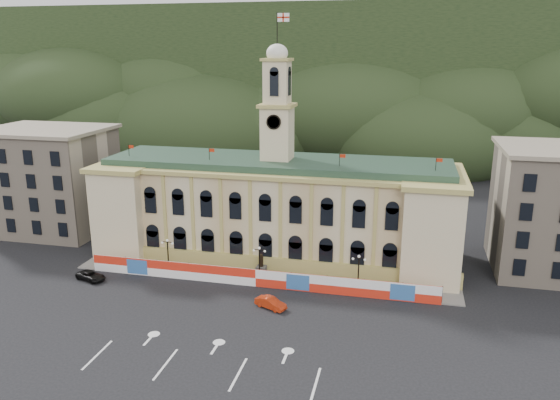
% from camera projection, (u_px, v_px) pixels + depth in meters
% --- Properties ---
extents(ground, '(260.00, 260.00, 0.00)m').
position_uv_depth(ground, '(220.00, 340.00, 62.20)').
color(ground, black).
rests_on(ground, ground).
extents(lane_markings, '(26.00, 10.00, 0.02)m').
position_uv_depth(lane_markings, '(205.00, 364.00, 57.51)').
color(lane_markings, white).
rests_on(lane_markings, ground).
extents(hill_ridge, '(230.00, 80.00, 64.00)m').
position_uv_depth(hill_ridge, '(347.00, 90.00, 171.37)').
color(hill_ridge, black).
rests_on(hill_ridge, ground).
extents(city_hall, '(56.20, 17.60, 37.10)m').
position_uv_depth(city_hall, '(277.00, 208.00, 86.01)').
color(city_hall, beige).
rests_on(city_hall, ground).
extents(side_building_left, '(21.00, 17.00, 18.60)m').
position_uv_depth(side_building_left, '(49.00, 179.00, 98.15)').
color(side_building_left, tan).
rests_on(side_building_left, ground).
extents(hoarding_fence, '(50.00, 0.44, 2.50)m').
position_uv_depth(hoarding_fence, '(256.00, 278.00, 75.99)').
color(hoarding_fence, red).
rests_on(hoarding_fence, ground).
extents(pavement, '(56.00, 5.50, 0.16)m').
position_uv_depth(pavement, '(261.00, 278.00, 78.83)').
color(pavement, slate).
rests_on(pavement, ground).
extents(statue, '(1.40, 1.40, 3.72)m').
position_uv_depth(statue, '(261.00, 270.00, 78.77)').
color(statue, '#595651').
rests_on(statue, ground).
extents(lamp_left, '(1.96, 0.44, 5.15)m').
position_uv_depth(lamp_left, '(168.00, 252.00, 80.40)').
color(lamp_left, black).
rests_on(lamp_left, ground).
extents(lamp_center, '(1.96, 0.44, 5.15)m').
position_uv_depth(lamp_center, '(259.00, 261.00, 77.32)').
color(lamp_center, black).
rests_on(lamp_center, ground).
extents(lamp_right, '(1.96, 0.44, 5.15)m').
position_uv_depth(lamp_right, '(358.00, 269.00, 74.25)').
color(lamp_right, black).
rests_on(lamp_right, ground).
extents(red_sedan, '(4.62, 5.36, 1.41)m').
position_uv_depth(red_sedan, '(271.00, 303.00, 69.71)').
color(red_sedan, '#B3280C').
rests_on(red_sedan, ground).
extents(black_suv, '(4.85, 5.87, 1.28)m').
position_uv_depth(black_suv, '(91.00, 276.00, 78.14)').
color(black_suv, black).
rests_on(black_suv, ground).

